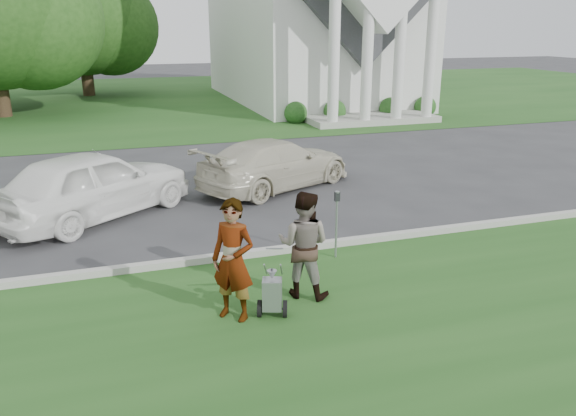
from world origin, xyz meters
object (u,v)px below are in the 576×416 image
parking_meter_near (337,216)px  car_c (276,164)px  striping_cart (272,295)px  car_b (93,184)px  person_left (233,261)px  person_right (304,245)px  tree_back (81,20)px

parking_meter_near → car_c: car_c is taller
striping_cart → car_b: bearing=133.7°
parking_meter_near → car_b: size_ratio=0.28×
parking_meter_near → person_left: bearing=-144.6°
person_left → person_right: (1.30, 0.40, -0.05)m
tree_back → car_c: (5.36, -24.71, -4.03)m
tree_back → car_c: size_ratio=1.99×
striping_cart → person_left: 0.85m
tree_back → person_right: 31.79m
tree_back → person_left: size_ratio=4.90×
parking_meter_near → car_c: size_ratio=0.29×
person_right → car_c: bearing=-68.8°
parking_meter_near → car_b: 6.13m
person_left → car_c: 7.56m
person_left → person_right: size_ratio=1.05×
person_right → car_b: person_right is taller
car_c → person_right: bearing=140.7°
tree_back → car_b: tree_back is taller
striping_cart → parking_meter_near: parking_meter_near is taller
striping_cart → person_right: 1.05m
tree_back → car_b: (0.47, -25.89, -3.89)m
parking_meter_near → car_c: (0.34, 5.27, -0.18)m
person_left → car_b: bearing=151.6°
tree_back → parking_meter_near: bearing=-80.5°
person_left → car_b: (-2.09, 5.84, -0.14)m
striping_cart → tree_back: bearing=115.2°
parking_meter_near → car_c: bearing=86.3°
person_right → car_b: (-3.39, 5.44, -0.09)m
striping_cart → person_right: bearing=56.5°
tree_back → parking_meter_near: 30.64m
tree_back → car_b: 26.18m
tree_back → parking_meter_near: (5.03, -29.98, -3.85)m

